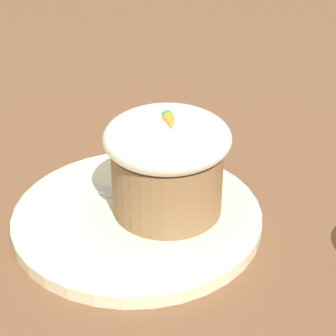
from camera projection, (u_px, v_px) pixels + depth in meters
name	position (u px, v px, depth m)	size (l,w,h in m)	color
ground_plane	(138.00, 221.00, 0.52)	(4.00, 4.00, 0.00)	brown
dessert_plate	(138.00, 216.00, 0.52)	(0.23, 0.23, 0.01)	beige
carrot_cake	(168.00, 163.00, 0.49)	(0.11, 0.11, 0.10)	olive
spoon	(139.00, 202.00, 0.52)	(0.10, 0.11, 0.01)	silver
paper_napkin	(166.00, 130.00, 0.68)	(0.12, 0.11, 0.00)	white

